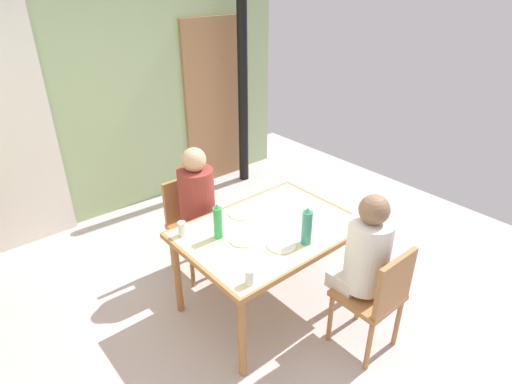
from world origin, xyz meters
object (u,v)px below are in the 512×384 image
at_px(chair_far_diner, 191,220).
at_px(person_far_diner, 198,197).
at_px(water_bottle_green_near, 218,222).
at_px(person_near_diner, 366,252).
at_px(water_bottle_green_far, 307,227).
at_px(chair_near_diner, 377,295).
at_px(dining_table, 269,236).

relative_size(chair_far_diner, person_far_diner, 1.13).
height_order(chair_far_diner, water_bottle_green_near, water_bottle_green_near).
height_order(person_near_diner, person_far_diner, same).
relative_size(person_near_diner, person_far_diner, 1.00).
height_order(water_bottle_green_near, water_bottle_green_far, water_bottle_green_far).
xyz_separation_m(person_far_diner, water_bottle_green_far, (0.26, -1.00, 0.10)).
bearing_deg(chair_far_diner, water_bottle_green_near, 75.44).
bearing_deg(person_near_diner, person_far_diner, 107.56).
distance_m(chair_near_diner, water_bottle_green_near, 1.22).
bearing_deg(water_bottle_green_near, chair_far_diner, 75.44).
distance_m(person_near_diner, water_bottle_green_far, 0.43).
distance_m(chair_near_diner, chair_far_diner, 1.71).
relative_size(chair_near_diner, person_far_diner, 1.13).
relative_size(person_near_diner, water_bottle_green_far, 2.65).
distance_m(chair_near_diner, person_near_diner, 0.31).
bearing_deg(person_far_diner, water_bottle_green_far, 104.27).
relative_size(chair_near_diner, water_bottle_green_near, 3.14).
bearing_deg(chair_far_diner, person_far_diner, 90.00).
bearing_deg(person_far_diner, person_near_diner, 107.56).
relative_size(chair_near_diner, water_bottle_green_far, 3.00).
height_order(dining_table, water_bottle_green_near, water_bottle_green_near).
bearing_deg(person_near_diner, chair_far_diner, 106.07).
xyz_separation_m(chair_near_diner, water_bottle_green_far, (-0.18, 0.52, 0.38)).
xyz_separation_m(person_far_diner, water_bottle_green_near, (-0.18, -0.54, 0.09)).
bearing_deg(dining_table, chair_near_diner, -72.71).
xyz_separation_m(dining_table, water_bottle_green_near, (-0.36, 0.15, 0.20)).
xyz_separation_m(person_near_diner, water_bottle_green_near, (-0.61, 0.84, 0.09)).
distance_m(person_far_diner, water_bottle_green_far, 1.04).
bearing_deg(chair_near_diner, dining_table, 107.29).
distance_m(water_bottle_green_near, water_bottle_green_far, 0.63).
height_order(chair_far_diner, water_bottle_green_far, water_bottle_green_far).
bearing_deg(person_near_diner, chair_near_diner, -90.00).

